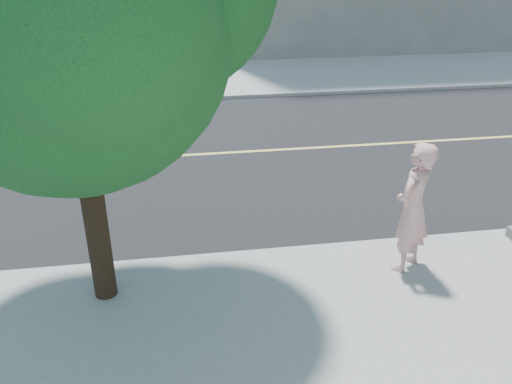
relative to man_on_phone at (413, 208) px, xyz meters
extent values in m
cube|color=black|center=(-6.36, 5.31, -1.11)|extent=(140.00, 9.00, 0.01)
cube|color=gray|center=(7.14, 22.31, -1.06)|extent=(29.00, 25.00, 0.12)
imported|color=#DC9C9B|center=(0.00, 0.00, 0.00)|extent=(0.87, 0.84, 2.00)
cylinder|color=black|center=(-4.42, -0.01, 0.54)|extent=(0.31, 0.31, 3.08)
sphere|color=#17501E|center=(-4.42, -0.01, 2.59)|extent=(3.76, 3.76, 3.76)
sphere|color=#17501E|center=(-4.08, -0.95, 2.85)|extent=(2.57, 2.57, 2.57)
camera|label=1|loc=(-3.28, -6.39, 3.57)|focal=37.46mm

